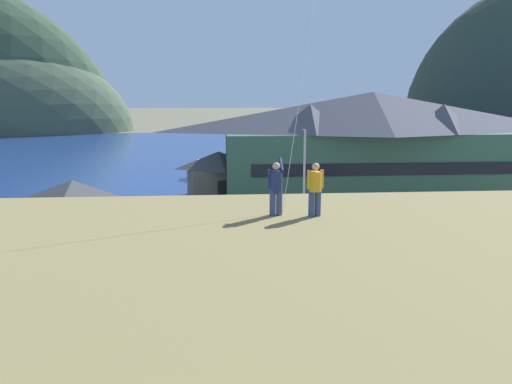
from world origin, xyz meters
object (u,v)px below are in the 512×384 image
parked_car_back_row_left (48,277)px  parking_light_pole (304,174)px  storage_shed_near_lot (75,216)px  parked_car_front_row_red (275,231)px  parked_car_corner_spot (209,278)px  parked_car_mid_row_near (402,235)px  person_companion (315,188)px  harbor_lodge (371,144)px  storage_shed_waterside (219,174)px  parked_car_mid_row_far (441,259)px  person_kite_flyer (276,187)px  wharf_dock (231,175)px  moored_boat_wharfside (203,171)px  parked_car_lone_by_shed (511,235)px

parked_car_back_row_left → parking_light_pole: (14.79, 10.45, 3.31)m
storage_shed_near_lot → parked_car_front_row_red: size_ratio=1.60×
parked_car_corner_spot → parked_car_mid_row_near: 14.14m
storage_shed_near_lot → person_companion: 20.27m
harbor_lodge → parking_light_pole: (-8.23, -10.63, -1.02)m
storage_shed_waterside → parked_car_corner_spot: (-0.47, -24.14, -1.29)m
harbor_lodge → parked_car_mid_row_far: (-2.07, -19.98, -4.33)m
person_kite_flyer → person_companion: (1.24, -0.21, -0.02)m
parked_car_front_row_red → parked_car_corner_spot: bearing=-117.9°
parked_car_back_row_left → storage_shed_waterside: bearing=69.8°
harbor_lodge → parked_car_mid_row_near: size_ratio=6.90×
storage_shed_near_lot → parking_light_pole: (15.27, 3.73, 1.87)m
parked_car_front_row_red → parked_car_back_row_left: bearing=-149.6°
parking_light_pole → parked_car_mid_row_far: bearing=-56.6°
parked_car_mid_row_near → parked_car_mid_row_far: 4.83m
parked_car_front_row_red → person_companion: size_ratio=2.43×
wharf_dock → person_kite_flyer: 43.13m
storage_shed_near_lot → person_kite_flyer: bearing=-54.0°
parked_car_mid_row_far → parked_car_back_row_left: size_ratio=1.00×
parked_car_corner_spot → parked_car_back_row_left: (-8.12, 0.79, 0.00)m
moored_boat_wharfside → harbor_lodge: bearing=-40.5°
storage_shed_waterside → parked_car_front_row_red: size_ratio=1.66×
wharf_dock → moored_boat_wharfside: 3.51m
storage_shed_near_lot → parked_car_corner_spot: storage_shed_near_lot is taller
harbor_lodge → storage_shed_near_lot: harbor_lodge is taller
wharf_dock → parked_car_back_row_left: parked_car_back_row_left is taller
parked_car_corner_spot → person_companion: bearing=-65.0°
storage_shed_near_lot → parked_car_back_row_left: size_ratio=1.57×
person_companion → person_kite_flyer: bearing=170.4°
parking_light_pole → person_kite_flyer: person_kite_flyer is taller
wharf_dock → parked_car_corner_spot: bearing=-93.1°
storage_shed_near_lot → parked_car_front_row_red: (12.85, 0.53, -1.44)m
parked_car_lone_by_shed → parked_car_front_row_red: (-15.22, 1.95, 0.00)m
harbor_lodge → person_companion: 31.88m
wharf_dock → parked_car_corner_spot: (-1.91, -34.86, 0.71)m
moored_boat_wharfside → parked_car_mid_row_near: size_ratio=1.55×
parked_car_corner_spot → parked_car_mid_row_near: same height
parked_car_front_row_red → parked_car_back_row_left: 14.34m
storage_shed_waterside → person_companion: 32.59m
harbor_lodge → person_companion: size_ratio=16.70×
storage_shed_waterside → wharf_dock: size_ratio=0.44×
parked_car_front_row_red → parked_car_mid_row_near: bearing=-9.3°
storage_shed_near_lot → parked_car_mid_row_far: (21.42, -5.62, -1.44)m
parked_car_lone_by_shed → parked_car_mid_row_near: (-7.02, 0.61, 0.00)m
storage_shed_waterside → parked_car_mid_row_far: 25.49m
wharf_dock → parked_car_mid_row_far: size_ratio=3.64×
parked_car_lone_by_shed → person_companion: 21.98m
storage_shed_near_lot → parked_car_mid_row_near: storage_shed_near_lot is taller
wharf_dock → person_kite_flyer: size_ratio=8.47×
parked_car_lone_by_shed → parking_light_pole: 14.19m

